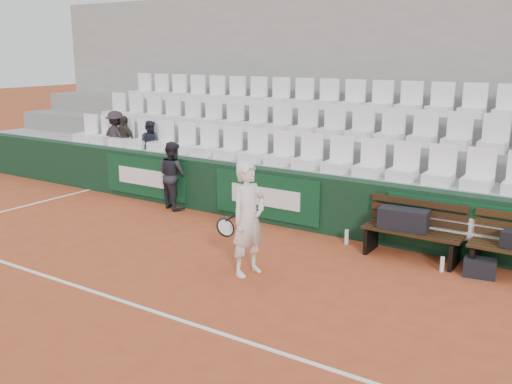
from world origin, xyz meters
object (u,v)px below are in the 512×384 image
bench_left (411,245)px  sports_bag_ground (480,268)px  ball_kid (173,175)px  spectator_c (149,124)px  sports_bag_left (403,219)px  water_bottle_far (442,264)px  spectator_a (115,118)px  water_bottle_near (347,237)px  tennis_player (248,219)px  spectator_b (124,121)px

bench_left → sports_bag_ground: 1.06m
bench_left → ball_kid: (-4.96, 0.22, 0.46)m
bench_left → spectator_c: size_ratio=1.41×
sports_bag_left → water_bottle_far: sports_bag_left is taller
sports_bag_ground → spectator_a: (-8.38, 1.15, 1.48)m
sports_bag_left → water_bottle_near: (-0.96, 0.09, -0.49)m
water_bottle_near → spectator_a: size_ratio=0.20×
water_bottle_far → spectator_a: bearing=170.9°
water_bottle_near → tennis_player: tennis_player is taller
spectator_a → spectator_c: (1.05, 0.00, -0.08)m
bench_left → sports_bag_left: bearing=-179.1°
water_bottle_far → spectator_c: spectator_c is taller
water_bottle_far → spectator_c: bearing=169.6°
spectator_b → bench_left: bearing=175.4°
water_bottle_far → water_bottle_near: bearing=167.4°
sports_bag_left → sports_bag_ground: size_ratio=1.71×
sports_bag_left → ball_kid: size_ratio=0.54×
sports_bag_left → sports_bag_ground: sports_bag_left is taller
tennis_player → water_bottle_far: bearing=34.6°
sports_bag_left → water_bottle_near: bearing=174.4°
spectator_b → spectator_c: (0.78, 0.00, -0.03)m
sports_bag_ground → spectator_a: bearing=172.2°
spectator_c → bench_left: bearing=160.5°
spectator_a → spectator_c: size_ratio=1.14×
water_bottle_far → tennis_player: (-2.30, -1.58, 0.70)m
ball_kid → spectator_c: 1.75m
bench_left → water_bottle_near: size_ratio=6.24×
water_bottle_near → water_bottle_far: 1.70m
water_bottle_near → spectator_b: spectator_b is taller
sports_bag_ground → water_bottle_near: size_ratio=1.80×
bench_left → sports_bag_ground: bearing=-9.5°
ball_kid → spectator_c: bearing=-11.0°
bench_left → ball_kid: size_ratio=1.10×
bench_left → ball_kid: bearing=177.5°
sports_bag_left → sports_bag_ground: 1.30m
spectator_b → sports_bag_left: bearing=175.2°
spectator_c → ball_kid: bearing=139.4°
spectator_a → spectator_b: bearing=-175.2°
tennis_player → spectator_a: bearing=153.0°
ball_kid → spectator_b: bearing=-1.0°
sports_bag_left → spectator_a: bearing=172.2°
tennis_player → spectator_c: size_ratio=1.53×
spectator_c → spectator_a: bearing=-10.7°
tennis_player → spectator_c: spectator_c is taller
water_bottle_near → spectator_a: spectator_a is taller
sports_bag_ground → water_bottle_near: bearing=172.9°
water_bottle_near → spectator_a: bearing=171.9°
sports_bag_left → ball_kid: bearing=177.4°
sports_bag_ground → spectator_b: bearing=171.9°
sports_bag_left → spectator_a: spectator_a is taller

